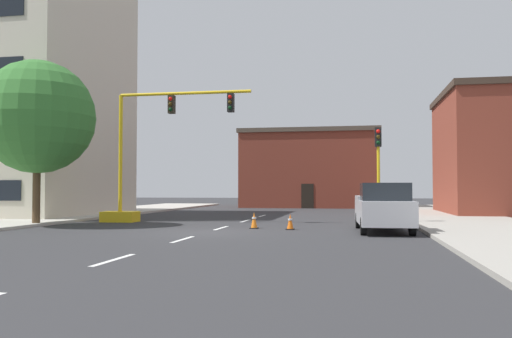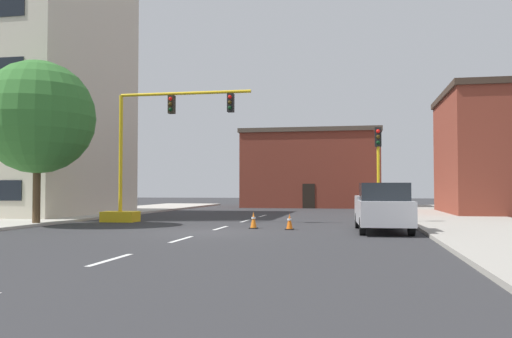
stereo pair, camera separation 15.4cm
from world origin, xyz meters
name	(u,v)px [view 2 (the right image)]	position (x,y,z in m)	size (l,w,h in m)	color
ground_plane	(205,233)	(0.00, 0.00, 0.00)	(160.00, 160.00, 0.00)	#2D2D30
sidewalk_left	(52,218)	(-11.55, 8.00, 0.07)	(6.00, 56.00, 0.14)	#B2ADA3
sidewalk_right	(468,222)	(11.55, 8.00, 0.07)	(6.00, 56.00, 0.14)	#9E998E
lane_stripe_seg_1	(111,260)	(0.00, -8.50, 0.00)	(0.16, 2.40, 0.01)	silver
lane_stripe_seg_2	(181,239)	(0.00, -3.00, 0.00)	(0.16, 2.40, 0.01)	silver
lane_stripe_seg_3	(221,228)	(0.00, 2.50, 0.00)	(0.16, 2.40, 0.01)	silver
lane_stripe_seg_4	(245,221)	(0.00, 8.00, 0.00)	(0.16, 2.40, 0.01)	silver
lane_stripe_seg_5	(263,216)	(0.00, 13.50, 0.00)	(0.16, 2.40, 0.01)	silver
building_brick_center	(312,169)	(1.76, 31.01, 3.66)	(12.96, 7.76, 7.29)	brown
traffic_signal_gantry	(138,181)	(-5.40, 5.92, 2.18)	(7.97, 1.20, 6.83)	yellow
traffic_light_pole_right	(378,153)	(7.06, 6.43, 3.53)	(0.32, 0.47, 4.80)	yellow
tree_left_near	(38,117)	(-8.97, 2.31, 5.17)	(5.40, 5.40, 7.88)	#4C3823
pickup_truck_silver	(382,208)	(7.02, 1.64, 0.97)	(2.25, 5.49, 1.99)	#BCBCC1
traffic_cone_roadside_a	(290,222)	(3.15, 2.12, 0.34)	(0.36, 0.36, 0.68)	black
traffic_cone_roadside_b	(254,220)	(1.50, 2.48, 0.36)	(0.36, 0.36, 0.73)	black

